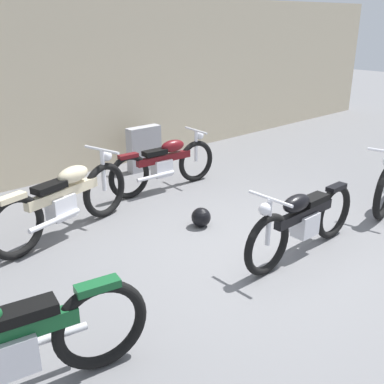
{
  "coord_description": "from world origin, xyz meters",
  "views": [
    {
      "loc": [
        -3.87,
        -3.09,
        2.65
      ],
      "look_at": [
        -0.27,
        0.97,
        0.55
      ],
      "focal_mm": 42.08,
      "sensor_mm": 36.0,
      "label": 1
    }
  ],
  "objects_px": {
    "helmet": "(201,217)",
    "motorcycle_maroon": "(165,163)",
    "motorcycle_cream": "(65,200)",
    "stone_marker": "(144,149)",
    "motorcycle_black": "(302,221)",
    "motorcycle_green": "(0,349)"
  },
  "relations": [
    {
      "from": "helmet",
      "to": "motorcycle_maroon",
      "type": "distance_m",
      "value": 1.58
    },
    {
      "from": "helmet",
      "to": "motorcycle_black",
      "type": "bearing_deg",
      "value": -75.38
    },
    {
      "from": "motorcycle_black",
      "to": "stone_marker",
      "type": "bearing_deg",
      "value": -98.21
    },
    {
      "from": "helmet",
      "to": "motorcycle_green",
      "type": "relative_size",
      "value": 0.12
    },
    {
      "from": "stone_marker",
      "to": "motorcycle_green",
      "type": "distance_m",
      "value": 5.5
    },
    {
      "from": "motorcycle_cream",
      "to": "motorcycle_maroon",
      "type": "bearing_deg",
      "value": -1.05
    },
    {
      "from": "helmet",
      "to": "motorcycle_cream",
      "type": "xyz_separation_m",
      "value": [
        -1.47,
        0.98,
        0.35
      ]
    },
    {
      "from": "stone_marker",
      "to": "motorcycle_black",
      "type": "distance_m",
      "value": 3.91
    },
    {
      "from": "stone_marker",
      "to": "helmet",
      "type": "relative_size",
      "value": 3.07
    },
    {
      "from": "motorcycle_maroon",
      "to": "motorcycle_green",
      "type": "distance_m",
      "value": 4.56
    },
    {
      "from": "motorcycle_maroon",
      "to": "motorcycle_black",
      "type": "distance_m",
      "value": 2.82
    },
    {
      "from": "stone_marker",
      "to": "motorcycle_green",
      "type": "relative_size",
      "value": 0.37
    },
    {
      "from": "stone_marker",
      "to": "motorcycle_cream",
      "type": "distance_m",
      "value": 2.81
    },
    {
      "from": "helmet",
      "to": "motorcycle_cream",
      "type": "distance_m",
      "value": 1.8
    },
    {
      "from": "stone_marker",
      "to": "motorcycle_maroon",
      "type": "bearing_deg",
      "value": -108.02
    },
    {
      "from": "stone_marker",
      "to": "motorcycle_cream",
      "type": "relative_size",
      "value": 0.37
    },
    {
      "from": "motorcycle_black",
      "to": "motorcycle_maroon",
      "type": "bearing_deg",
      "value": -94.2
    },
    {
      "from": "motorcycle_black",
      "to": "motorcycle_cream",
      "type": "bearing_deg",
      "value": -52.57
    },
    {
      "from": "motorcycle_maroon",
      "to": "motorcycle_cream",
      "type": "distance_m",
      "value": 2.06
    },
    {
      "from": "stone_marker",
      "to": "helmet",
      "type": "distance_m",
      "value": 2.68
    },
    {
      "from": "stone_marker",
      "to": "motorcycle_green",
      "type": "height_order",
      "value": "motorcycle_green"
    },
    {
      "from": "motorcycle_maroon",
      "to": "motorcycle_green",
      "type": "relative_size",
      "value": 0.92
    }
  ]
}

